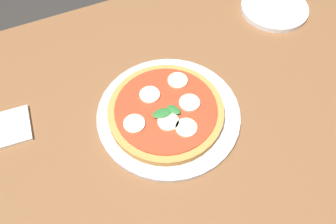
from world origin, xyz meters
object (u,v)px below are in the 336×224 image
pizza (165,110)px  plate_white (274,8)px  dining_table (182,134)px  serving_tray (168,113)px

pizza → plate_white: bearing=24.7°
plate_white → dining_table: bearing=-152.5°
dining_table → pizza: 0.14m
pizza → plate_white: (0.42, 0.19, -0.02)m
dining_table → pizza: (-0.04, 0.00, 0.13)m
dining_table → plate_white: (0.37, 0.19, 0.12)m
pizza → plate_white: 0.46m
dining_table → plate_white: plate_white is taller
serving_tray → pizza: (-0.01, -0.00, 0.02)m
serving_tray → plate_white: 0.45m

